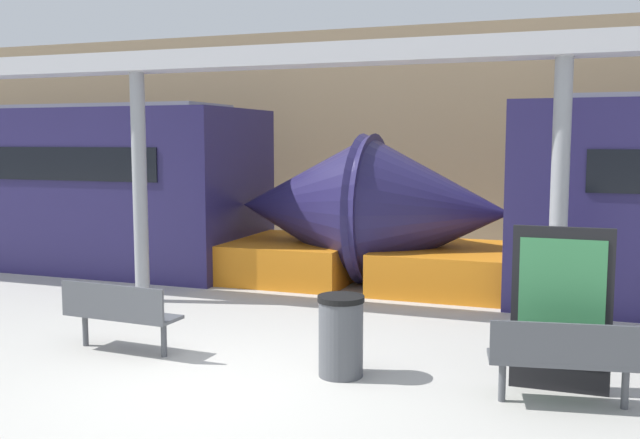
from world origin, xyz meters
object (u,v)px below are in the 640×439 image
bench_far (565,356)px  trash_bin (341,336)px  support_column_far (140,189)px  bench_near (118,311)px  train_right (31,188)px  poster_board (561,309)px  support_column_near (559,200)px

bench_far → trash_bin: trash_bin is taller
trash_bin → support_column_far: 4.87m
bench_near → bench_far: bearing=2.3°
train_right → trash_bin: size_ratio=16.89×
bench_far → poster_board: 0.58m
poster_board → support_column_near: size_ratio=0.47×
poster_board → support_column_far: 6.65m
trash_bin → support_column_near: (2.12, 2.35, 1.33)m
bench_far → train_right: bearing=145.0°
train_right → support_column_near: support_column_near is taller
poster_board → support_column_far: (-6.26, 2.06, 0.93)m
support_column_far → trash_bin: bearing=-30.2°
train_right → support_column_far: (4.39, -2.56, 0.26)m
bench_far → support_column_far: size_ratio=0.41×
bench_near → trash_bin: 2.74m
train_right → trash_bin: (8.44, -4.92, -1.07)m
train_right → support_column_far: support_column_far is taller
bench_far → support_column_far: (-6.32, 2.53, 1.26)m
train_right → poster_board: (10.65, -4.62, -0.66)m
train_right → support_column_far: bearing=-30.3°
poster_board → trash_bin: bearing=-172.4°
trash_bin → support_column_near: 3.44m
bench_far → support_column_near: size_ratio=0.41×
bench_near → support_column_far: 3.06m
train_right → bench_near: size_ratio=10.06×
poster_board → bench_far: bearing=-82.8°
support_column_far → poster_board: bearing=-18.2°
train_right → trash_bin: 9.82m
trash_bin → bench_far: bearing=-4.5°
bench_far → poster_board: bearing=87.6°
trash_bin → poster_board: 2.27m
train_right → bench_near: train_right is taller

